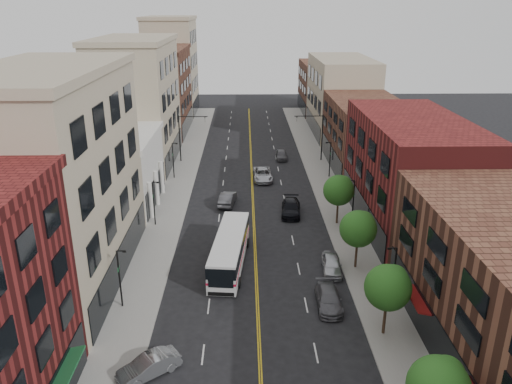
{
  "coord_description": "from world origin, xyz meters",
  "views": [
    {
      "loc": [
        -0.89,
        -26.92,
        23.19
      ],
      "look_at": [
        0.17,
        21.13,
        5.0
      ],
      "focal_mm": 35.0,
      "sensor_mm": 36.0,
      "label": 1
    }
  ],
  "objects": [
    {
      "name": "car_parked_mid",
      "position": [
        5.8,
        7.8,
        0.69
      ],
      "size": [
        2.04,
        4.82,
        1.39
      ],
      "primitive_type": "imported",
      "rotation": [
        0.0,
        0.0,
        -0.02
      ],
      "color": "#535358",
      "rests_on": "ground"
    },
    {
      "name": "signal_mast_right",
      "position": [
        10.27,
        48.0,
        4.65
      ],
      "size": [
        4.49,
        0.18,
        7.2
      ],
      "color": "black",
      "rests_on": "sidewalk_right"
    },
    {
      "name": "signal_mast_left",
      "position": [
        -10.27,
        48.0,
        4.65
      ],
      "size": [
        4.49,
        0.18,
        7.2
      ],
      "color": "black",
      "rests_on": "sidewalk_left"
    },
    {
      "name": "lamp_r_1",
      "position": [
        10.95,
        8.0,
        2.97
      ],
      "size": [
        0.81,
        0.55,
        5.05
      ],
      "color": "black",
      "rests_on": "sidewalk_right"
    },
    {
      "name": "bldg_r_far_b",
      "position": [
        17.0,
        66.0,
        7.0
      ],
      "size": [
        10.0,
        22.0,
        14.0
      ],
      "primitive_type": "cube",
      "color": "tan",
      "rests_on": "ground"
    },
    {
      "name": "car_lane_b",
      "position": [
        1.5,
        39.21,
        0.79
      ],
      "size": [
        2.85,
        5.77,
        1.57
      ],
      "primitive_type": "imported",
      "rotation": [
        0.0,
        0.0,
        0.04
      ],
      "color": "#B7BAC0",
      "rests_on": "ground"
    },
    {
      "name": "lamp_l_1",
      "position": [
        -10.95,
        8.0,
        2.97
      ],
      "size": [
        0.81,
        0.55,
        5.05
      ],
      "color": "black",
      "rests_on": "sidewalk_left"
    },
    {
      "name": "bldg_l_white",
      "position": [
        -17.0,
        31.0,
        4.0
      ],
      "size": [
        10.0,
        14.0,
        8.0
      ],
      "primitive_type": "cube",
      "color": "silver",
      "rests_on": "ground"
    },
    {
      "name": "car_angle_b",
      "position": [
        -7.4,
        0.03,
        0.7
      ],
      "size": [
        4.32,
        3.75,
        1.41
      ],
      "primitive_type": "imported",
      "rotation": [
        0.0,
        0.0,
        -0.93
      ],
      "color": "#939699",
      "rests_on": "ground"
    },
    {
      "name": "lamp_l_3",
      "position": [
        -10.95,
        40.0,
        2.97
      ],
      "size": [
        0.81,
        0.55,
        5.05
      ],
      "color": "black",
      "rests_on": "sidewalk_left"
    },
    {
      "name": "city_bus",
      "position": [
        -2.43,
        14.87,
        1.74
      ],
      "size": [
        3.72,
        11.84,
        2.99
      ],
      "rotation": [
        0.0,
        0.0,
        -0.1
      ],
      "color": "silver",
      "rests_on": "ground"
    },
    {
      "name": "bldg_l_far_b",
      "position": [
        -17.0,
        68.0,
        7.5
      ],
      "size": [
        10.0,
        20.0,
        15.0
      ],
      "primitive_type": "cube",
      "color": "brown",
      "rests_on": "ground"
    },
    {
      "name": "tree_r_3",
      "position": [
        9.39,
        24.07,
        4.13
      ],
      "size": [
        3.4,
        3.4,
        5.59
      ],
      "color": "black",
      "rests_on": "sidewalk_right"
    },
    {
      "name": "lamp_r_3",
      "position": [
        10.95,
        40.0,
        2.97
      ],
      "size": [
        0.81,
        0.55,
        5.05
      ],
      "color": "black",
      "rests_on": "sidewalk_right"
    },
    {
      "name": "car_lane_c",
      "position": [
        4.81,
        49.07,
        0.73
      ],
      "size": [
        1.78,
        4.28,
        1.45
      ],
      "primitive_type": "imported",
      "rotation": [
        0.0,
        0.0,
        -0.02
      ],
      "color": "#525156",
      "rests_on": "ground"
    },
    {
      "name": "ground",
      "position": [
        0.0,
        0.0,
        0.0
      ],
      "size": [
        220.0,
        220.0,
        0.0
      ],
      "primitive_type": "plane",
      "color": "black",
      "rests_on": "ground"
    },
    {
      "name": "bldg_r_far_c",
      "position": [
        17.0,
        86.0,
        5.5
      ],
      "size": [
        10.0,
        18.0,
        11.0
      ],
      "primitive_type": "cube",
      "color": "brown",
      "rests_on": "ground"
    },
    {
      "name": "bldg_l_tanoffice",
      "position": [
        -17.0,
        13.0,
        9.0
      ],
      "size": [
        10.0,
        22.0,
        18.0
      ],
      "primitive_type": "cube",
      "color": "tan",
      "rests_on": "ground"
    },
    {
      "name": "tree_r_1",
      "position": [
        9.39,
        4.07,
        4.13
      ],
      "size": [
        3.4,
        3.4,
        5.59
      ],
      "color": "black",
      "rests_on": "sidewalk_right"
    },
    {
      "name": "car_lane_a",
      "position": [
        4.4,
        26.95,
        0.77
      ],
      "size": [
        2.64,
        5.51,
        1.55
      ],
      "primitive_type": "imported",
      "rotation": [
        0.0,
        0.0,
        -0.09
      ],
      "color": "black",
      "rests_on": "ground"
    },
    {
      "name": "bldg_l_far_c",
      "position": [
        -17.0,
        86.0,
        10.0
      ],
      "size": [
        10.0,
        16.0,
        20.0
      ],
      "primitive_type": "cube",
      "color": "tan",
      "rests_on": "ground"
    },
    {
      "name": "lamp_r_2",
      "position": [
        10.95,
        24.0,
        2.97
      ],
      "size": [
        0.81,
        0.55,
        5.05
      ],
      "color": "black",
      "rests_on": "sidewalk_right"
    },
    {
      "name": "car_parked_far",
      "position": [
        6.96,
        13.44,
        0.74
      ],
      "size": [
        2.04,
        4.44,
        1.48
      ],
      "primitive_type": "imported",
      "rotation": [
        0.0,
        0.0,
        -0.07
      ],
      "color": "#B7B9BF",
      "rests_on": "ground"
    },
    {
      "name": "tree_r_2",
      "position": [
        9.39,
        14.07,
        4.13
      ],
      "size": [
        3.4,
        3.4,
        5.59
      ],
      "color": "black",
      "rests_on": "sidewalk_right"
    },
    {
      "name": "bldg_l_far_a",
      "position": [
        -17.0,
        48.0,
        9.0
      ],
      "size": [
        10.0,
        20.0,
        18.0
      ],
      "primitive_type": "cube",
      "color": "tan",
      "rests_on": "ground"
    },
    {
      "name": "bldg_r_mid",
      "position": [
        17.0,
        24.0,
        6.0
      ],
      "size": [
        10.0,
        22.0,
        12.0
      ],
      "primitive_type": "cube",
      "color": "#5B1818",
      "rests_on": "ground"
    },
    {
      "name": "lamp_l_2",
      "position": [
        -10.95,
        24.0,
        2.97
      ],
      "size": [
        0.81,
        0.55,
        5.05
      ],
      "color": "black",
      "rests_on": "sidewalk_left"
    },
    {
      "name": "sidewalk_right",
      "position": [
        10.0,
        35.0,
        0.07
      ],
      "size": [
        4.0,
        110.0,
        0.15
      ],
      "primitive_type": "cube",
      "color": "gray",
      "rests_on": "ground"
    },
    {
      "name": "sidewalk_left",
      "position": [
        -10.0,
        35.0,
        0.07
      ],
      "size": [
        4.0,
        110.0,
        0.15
      ],
      "primitive_type": "cube",
      "color": "gray",
      "rests_on": "ground"
    },
    {
      "name": "bldg_r_far_a",
      "position": [
        17.0,
        45.0,
        5.0
      ],
      "size": [
        10.0,
        20.0,
        10.0
      ],
      "primitive_type": "cube",
      "color": "brown",
      "rests_on": "ground"
    },
    {
      "name": "car_lane_behind",
      "position": [
        -3.15,
        30.05,
        0.77
      ],
      "size": [
        2.27,
        4.87,
        1.55
      ],
      "primitive_type": "imported",
      "rotation": [
        0.0,
        0.0,
        3.0
      ],
      "color": "#434348",
      "rests_on": "ground"
    }
  ]
}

